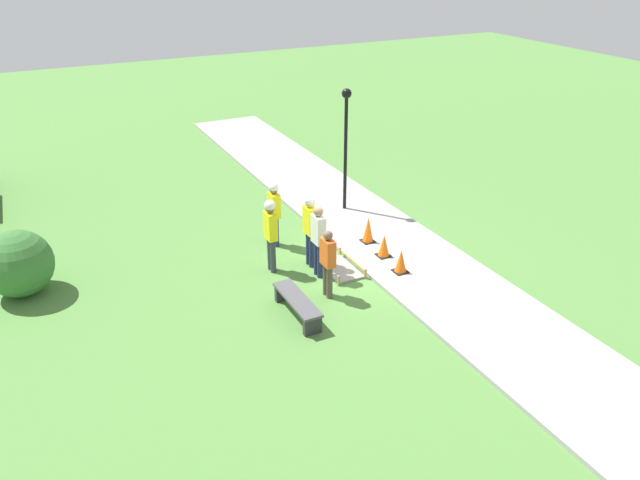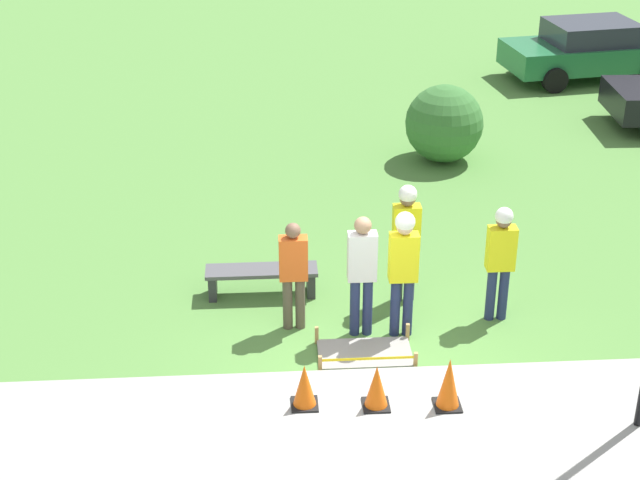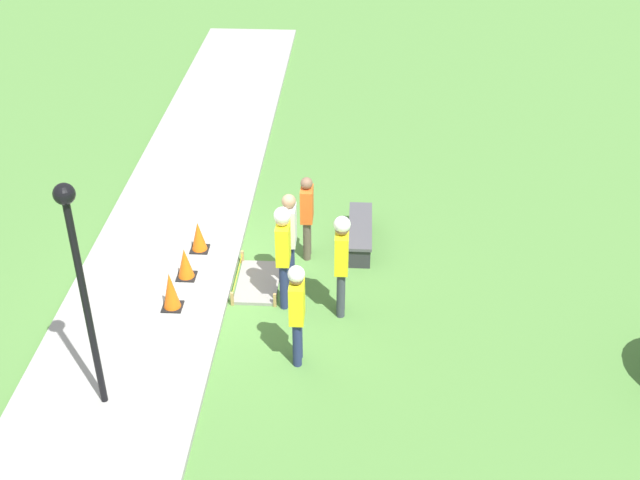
% 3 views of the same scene
% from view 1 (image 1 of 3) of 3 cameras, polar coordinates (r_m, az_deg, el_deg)
% --- Properties ---
extents(ground_plane, '(60.00, 60.00, 0.00)m').
position_cam_1_polar(ground_plane, '(15.74, 3.13, -2.31)').
color(ground_plane, '#51843D').
extents(sidewalk, '(28.00, 2.79, 0.10)m').
position_cam_1_polar(sidewalk, '(16.38, 7.39, -1.08)').
color(sidewalk, '#9E9E99').
rests_on(sidewalk, ground_plane).
extents(wet_concrete_patch, '(1.33, 0.78, 0.26)m').
position_cam_1_polar(wet_concrete_patch, '(15.48, 1.78, -2.66)').
color(wet_concrete_patch, gray).
rests_on(wet_concrete_patch, ground_plane).
extents(traffic_cone_near_patch, '(0.34, 0.34, 0.59)m').
position_cam_1_polar(traffic_cone_near_patch, '(15.20, 7.41, -1.93)').
color(traffic_cone_near_patch, black).
rests_on(traffic_cone_near_patch, sidewalk).
extents(traffic_cone_far_patch, '(0.34, 0.34, 0.59)m').
position_cam_1_polar(traffic_cone_far_patch, '(15.89, 5.87, -0.52)').
color(traffic_cone_far_patch, black).
rests_on(traffic_cone_far_patch, sidewalk).
extents(traffic_cone_sidewalk_edge, '(0.34, 0.34, 0.70)m').
position_cam_1_polar(traffic_cone_sidewalk_edge, '(16.58, 4.43, 0.94)').
color(traffic_cone_sidewalk_edge, black).
rests_on(traffic_cone_sidewalk_edge, sidewalk).
extents(park_bench, '(1.69, 0.44, 0.45)m').
position_cam_1_polar(park_bench, '(13.58, -2.09, -5.81)').
color(park_bench, '#2D2D33').
rests_on(park_bench, ground_plane).
extents(worker_supervisor, '(0.40, 0.26, 1.78)m').
position_cam_1_polar(worker_supervisor, '(16.32, -4.22, 2.91)').
color(worker_supervisor, navy).
rests_on(worker_supervisor, ground_plane).
extents(worker_assistant, '(0.40, 0.27, 1.88)m').
position_cam_1_polar(worker_assistant, '(15.01, -4.54, 1.03)').
color(worker_assistant, '#383D47').
rests_on(worker_assistant, ground_plane).
extents(worker_trainee, '(0.40, 0.28, 1.91)m').
position_cam_1_polar(worker_trainee, '(15.20, -0.92, 1.55)').
color(worker_trainee, navy).
rests_on(worker_trainee, ground_plane).
extents(bystander_in_orange_shirt, '(0.40, 0.22, 1.66)m').
position_cam_1_polar(bystander_in_orange_shirt, '(13.98, 0.72, -1.83)').
color(bystander_in_orange_shirt, brown).
rests_on(bystander_in_orange_shirt, ground_plane).
extents(bystander_in_gray_shirt, '(0.40, 0.24, 1.83)m').
position_cam_1_polar(bystander_in_gray_shirt, '(14.77, -0.15, 0.29)').
color(bystander_in_gray_shirt, navy).
rests_on(bystander_in_gray_shirt, ground_plane).
extents(lamppost_near, '(0.28, 0.28, 3.58)m').
position_cam_1_polar(lamppost_near, '(17.91, 2.38, 9.92)').
color(lamppost_near, black).
rests_on(lamppost_near, sidewalk).
extents(shrub_rounded_near, '(1.56, 1.56, 1.56)m').
position_cam_1_polar(shrub_rounded_near, '(15.74, -25.87, -1.95)').
color(shrub_rounded_near, '#387033').
rests_on(shrub_rounded_near, ground_plane).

